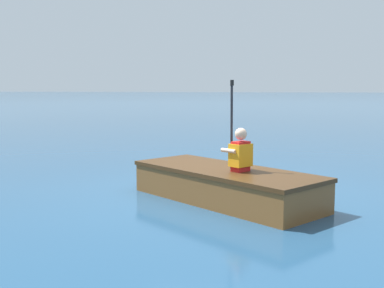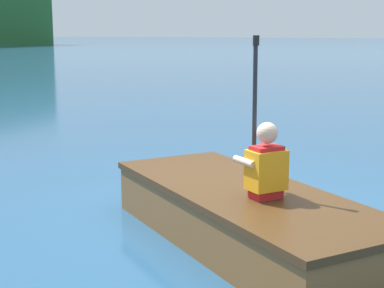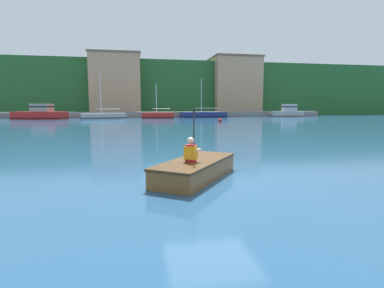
# 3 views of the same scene
# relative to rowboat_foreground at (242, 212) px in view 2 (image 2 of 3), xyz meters

# --- Properties ---
(ground_plane) EXTENTS (300.00, 300.00, 0.00)m
(ground_plane) POSITION_rel_rowboat_foreground_xyz_m (0.47, 0.26, -0.27)
(ground_plane) COLOR navy
(rowboat_foreground) EXTENTS (2.67, 3.08, 0.48)m
(rowboat_foreground) POSITION_rel_rowboat_foreground_xyz_m (0.00, 0.00, 0.00)
(rowboat_foreground) COLOR brown
(rowboat_foreground) RESTS_ON ground
(person_paddler) EXTENTS (0.45, 0.45, 1.28)m
(person_paddler) POSITION_rel_rowboat_foreground_xyz_m (-0.19, -0.27, 0.49)
(person_paddler) COLOR red
(person_paddler) RESTS_ON rowboat_foreground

